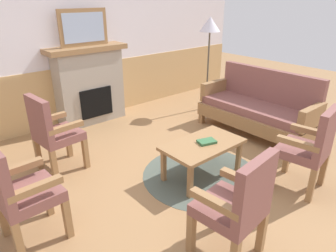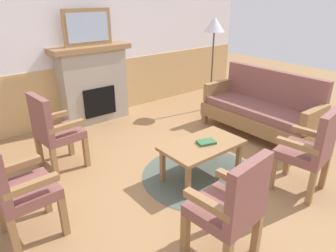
% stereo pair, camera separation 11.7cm
% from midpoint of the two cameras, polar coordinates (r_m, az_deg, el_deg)
% --- Properties ---
extents(ground_plane, '(14.00, 14.00, 0.00)m').
position_cam_midpoint_polar(ground_plane, '(3.77, 4.29, -9.35)').
color(ground_plane, '#997047').
extents(wall_back, '(7.20, 0.14, 2.70)m').
position_cam_midpoint_polar(wall_back, '(5.40, -15.04, 14.94)').
color(wall_back, white).
rests_on(wall_back, ground_plane).
extents(fireplace, '(1.30, 0.44, 1.28)m').
position_cam_midpoint_polar(fireplace, '(5.31, -13.15, 7.71)').
color(fireplace, '#A39989').
rests_on(fireplace, ground_plane).
extents(framed_picture, '(0.80, 0.04, 0.56)m').
position_cam_midpoint_polar(framed_picture, '(5.15, -14.12, 17.45)').
color(framed_picture, olive).
rests_on(framed_picture, fireplace).
extents(couch, '(0.70, 1.80, 0.98)m').
position_cam_midpoint_polar(couch, '(4.92, 17.60, 2.82)').
color(couch, olive).
rests_on(couch, ground_plane).
extents(coffee_table, '(0.96, 0.56, 0.44)m').
position_cam_midpoint_polar(coffee_table, '(3.61, 7.33, -4.04)').
color(coffee_table, olive).
rests_on(coffee_table, ground_plane).
extents(round_rug, '(1.44, 1.44, 0.01)m').
position_cam_midpoint_polar(round_rug, '(3.80, 7.04, -9.16)').
color(round_rug, '#4C564C').
rests_on(round_rug, ground_plane).
extents(book_on_table, '(0.24, 0.20, 0.03)m').
position_cam_midpoint_polar(book_on_table, '(3.59, 8.07, -3.01)').
color(book_on_table, '#33663D').
rests_on(book_on_table, coffee_table).
extents(armchair_near_fireplace, '(0.50, 0.50, 0.98)m').
position_cam_midpoint_polar(armchair_near_fireplace, '(2.91, -25.47, -10.15)').
color(armchair_near_fireplace, olive).
rests_on(armchair_near_fireplace, ground_plane).
extents(armchair_by_window_left, '(0.52, 0.52, 0.98)m').
position_cam_midpoint_polar(armchair_by_window_left, '(3.92, -19.81, -0.54)').
color(armchair_by_window_left, olive).
rests_on(armchair_by_window_left, ground_plane).
extents(armchair_front_left, '(0.52, 0.52, 0.98)m').
position_cam_midpoint_polar(armchair_front_left, '(2.50, 13.12, -14.21)').
color(armchair_front_left, olive).
rests_on(armchair_front_left, ground_plane).
extents(armchair_front_center, '(0.55, 0.55, 0.98)m').
position_cam_midpoint_polar(armchair_front_center, '(3.61, 25.94, -3.71)').
color(armchair_front_center, olive).
rests_on(armchair_front_center, ground_plane).
extents(floor_lamp_by_couch, '(0.36, 0.36, 1.68)m').
position_cam_midpoint_polar(floor_lamp_by_couch, '(5.66, 9.24, 17.20)').
color(floor_lamp_by_couch, '#332D28').
rests_on(floor_lamp_by_couch, ground_plane).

